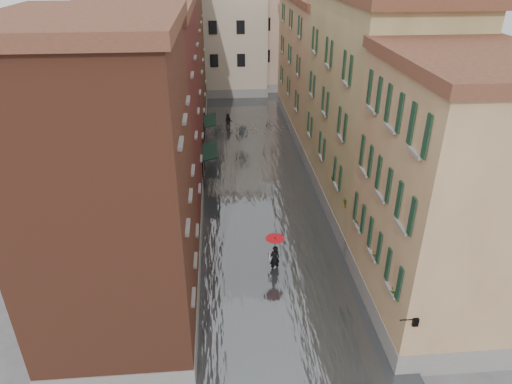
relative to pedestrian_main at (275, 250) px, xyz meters
name	(u,v)px	position (x,y,z in m)	size (l,w,h in m)	color
ground	(278,287)	(0.02, -1.37, -1.32)	(120.00, 120.00, 0.00)	#515254
floodwater	(257,175)	(0.02, 11.63, -1.22)	(10.00, 60.00, 0.20)	#4A4F52
building_left_near	(113,200)	(-6.98, -3.37, 5.18)	(6.00, 8.00, 13.00)	brown
building_left_mid	(148,117)	(-6.98, 7.63, 4.93)	(6.00, 14.00, 12.50)	maroon
building_left_far	(168,55)	(-6.98, 22.63, 5.68)	(6.00, 16.00, 14.00)	brown
building_right_near	(449,202)	(7.02, -3.37, 4.43)	(6.00, 8.00, 11.50)	#A87C56
building_right_mid	(372,108)	(7.02, 7.63, 5.18)	(6.00, 14.00, 13.00)	tan
building_right_far	(322,67)	(7.02, 22.63, 4.43)	(6.00, 16.00, 11.50)	#A87C56
building_end_cream	(213,35)	(-2.98, 36.63, 5.18)	(12.00, 9.00, 13.00)	#BFB098
building_end_pink	(287,36)	(6.02, 38.63, 4.68)	(10.00, 9.00, 12.00)	tan
awning_near	(209,152)	(-3.47, 10.90, 1.16)	(1.09, 3.27, 2.80)	black
awning_far	(210,121)	(-3.47, 17.66, 1.16)	(1.09, 3.27, 2.80)	black
wall_lantern	(414,321)	(4.35, -7.37, 1.69)	(0.71, 0.22, 0.35)	black
window_planters	(361,220)	(4.14, -0.92, 2.19)	(0.59, 11.20, 0.84)	brown
pedestrian_main	(275,250)	(0.00, 0.00, 0.00)	(1.03, 1.03, 2.06)	black
pedestrian_far	(228,121)	(-1.80, 22.36, -0.55)	(0.74, 0.58, 1.52)	black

